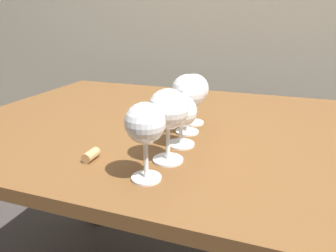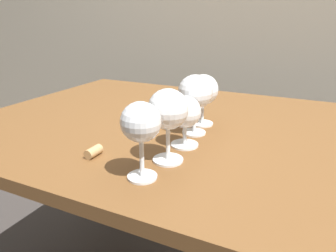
% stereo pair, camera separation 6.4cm
% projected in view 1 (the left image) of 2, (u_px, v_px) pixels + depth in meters
% --- Properties ---
extents(dining_table, '(1.42, 0.89, 0.76)m').
position_uv_depth(dining_table, '(203.00, 155.00, 0.90)').
color(dining_table, brown).
rests_on(dining_table, ground_plane).
extents(wine_glass_pinot, '(0.08, 0.08, 0.15)m').
position_uv_depth(wine_glass_pinot, '(145.00, 125.00, 0.56)').
color(wine_glass_pinot, white).
rests_on(wine_glass_pinot, dining_table).
extents(wine_glass_rose, '(0.08, 0.08, 0.16)m').
position_uv_depth(wine_glass_rose, '(168.00, 111.00, 0.63)').
color(wine_glass_rose, white).
rests_on(wine_glass_rose, dining_table).
extents(wine_glass_amber, '(0.07, 0.07, 0.12)m').
position_uv_depth(wine_glass_amber, '(181.00, 113.00, 0.72)').
color(wine_glass_amber, white).
rests_on(wine_glass_amber, dining_table).
extents(wine_glass_cabernet, '(0.09, 0.09, 0.16)m').
position_uv_depth(wine_glass_cabernet, '(188.00, 92.00, 0.79)').
color(wine_glass_cabernet, white).
rests_on(wine_glass_cabernet, dining_table).
extents(wine_glass_white, '(0.08, 0.08, 0.14)m').
position_uv_depth(wine_glass_white, '(194.00, 90.00, 0.87)').
color(wine_glass_white, white).
rests_on(wine_glass_white, dining_table).
extents(cork, '(0.02, 0.04, 0.02)m').
position_uv_depth(cork, '(91.00, 155.00, 0.67)').
color(cork, tan).
rests_on(cork, dining_table).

